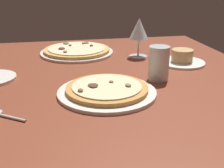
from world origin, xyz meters
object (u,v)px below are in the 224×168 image
(pizza_side, at_px, (77,51))
(water_glass, at_px, (159,65))
(pizza_main, at_px, (107,91))
(ramekin_on_saucer, at_px, (182,59))
(wine_glass_near, at_px, (139,30))

(pizza_side, height_order, water_glass, water_glass)
(pizza_main, xyz_separation_m, ramekin_on_saucer, (-0.25, 0.34, 0.01))
(wine_glass_near, bearing_deg, pizza_side, -112.30)
(pizza_main, relative_size, water_glass, 2.58)
(pizza_main, distance_m, ramekin_on_saucer, 0.42)
(pizza_main, xyz_separation_m, wine_glass_near, (-0.38, 0.20, 0.10))
(pizza_side, distance_m, water_glass, 0.45)
(pizza_main, height_order, pizza_side, same)
(pizza_main, distance_m, water_glass, 0.21)
(wine_glass_near, bearing_deg, water_glass, -2.55)
(water_glass, bearing_deg, wine_glass_near, 177.45)
(pizza_main, bearing_deg, water_glass, 116.42)
(pizza_main, relative_size, wine_glass_near, 1.78)
(pizza_side, height_order, wine_glass_near, wine_glass_near)
(pizza_side, bearing_deg, pizza_main, 5.65)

